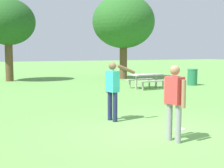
{
  "coord_description": "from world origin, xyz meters",
  "views": [
    {
      "loc": [
        -4.08,
        -6.03,
        1.9
      ],
      "look_at": [
        -0.22,
        1.75,
        1.0
      ],
      "focal_mm": 48.7,
      "sensor_mm": 36.0,
      "label": 1
    }
  ],
  "objects": [
    {
      "name": "frisbee",
      "position": [
        0.69,
        -0.19,
        0.01
      ],
      "size": [
        0.25,
        0.25,
        0.03
      ],
      "primitive_type": "cylinder",
      "color": "white",
      "rests_on": "ground"
    },
    {
      "name": "tree_far_right",
      "position": [
        6.46,
        13.35,
        4.08
      ],
      "size": [
        4.46,
        4.46,
        6.0
      ],
      "color": "brown",
      "rests_on": "ground"
    },
    {
      "name": "tree_broad_center",
      "position": [
        -1.23,
        15.13,
        3.87
      ],
      "size": [
        3.58,
        3.58,
        5.43
      ],
      "color": "brown",
      "rests_on": "ground"
    },
    {
      "name": "picnic_table_near",
      "position": [
        4.66,
        7.49,
        0.56
      ],
      "size": [
        1.81,
        1.56,
        0.77
      ],
      "color": "#B2ADA3",
      "rests_on": "ground"
    },
    {
      "name": "trash_can_further_along",
      "position": [
        7.95,
        7.66,
        0.48
      ],
      "size": [
        0.59,
        0.59,
        0.96
      ],
      "color": "#237047",
      "rests_on": "ground"
    },
    {
      "name": "person_catcher",
      "position": [
        -0.35,
        1.43,
        0.96
      ],
      "size": [
        0.73,
        0.61,
        1.64
      ],
      "color": "#1E234C",
      "rests_on": "ground"
    },
    {
      "name": "person_thrower",
      "position": [
        -0.07,
        -0.92,
        0.94
      ],
      "size": [
        0.27,
        0.61,
        1.64
      ],
      "color": "gray",
      "rests_on": "ground"
    },
    {
      "name": "ground_plane",
      "position": [
        0.0,
        0.0,
        0.0
      ],
      "size": [
        120.0,
        120.0,
        0.0
      ],
      "primitive_type": "plane",
      "color": "#609947"
    }
  ]
}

